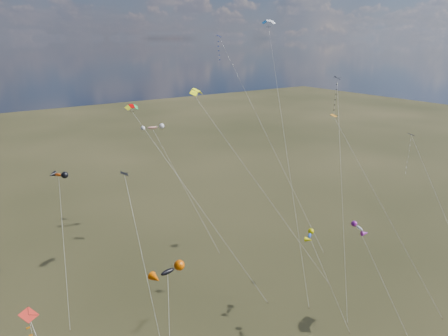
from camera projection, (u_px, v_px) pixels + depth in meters
diamond_black_high at (336, 107)px, 61.85m from camera, size 13.62×16.58×29.34m
diamond_navy_tall at (228, 65)px, 70.57m from camera, size 7.52×22.24×35.48m
diamond_black_mid at (136, 227)px, 44.26m from camera, size 1.96×13.36×20.43m
diamond_navy_right at (412, 163)px, 53.45m from camera, size 2.61×16.58×22.85m
diamond_orange_center at (371, 185)px, 50.67m from camera, size 9.26×13.98×25.83m
parafoil_yellow at (197, 91)px, 56.70m from camera, size 14.32×17.42×28.53m
parafoil_blue_white at (269, 24)px, 61.62m from camera, size 8.78×20.25×37.98m
parafoil_tricolor at (133, 108)px, 54.68m from camera, size 11.87×17.72×26.54m
novelty_black_orange at (168, 272)px, 37.89m from camera, size 5.46×8.07×14.36m
novelty_orange_black at (58, 175)px, 53.39m from camera, size 4.08×10.72×18.03m
novelty_white_purple at (360, 229)px, 44.95m from camera, size 2.96×9.96×14.87m
novelty_redwhite_stripe at (153, 128)px, 72.18m from camera, size 5.84×17.06×20.08m
novelty_blue_yellow at (310, 236)px, 50.19m from camera, size 2.80×7.39×11.72m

